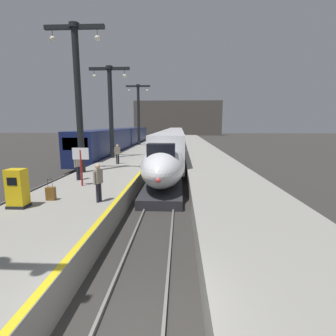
{
  "coord_description": "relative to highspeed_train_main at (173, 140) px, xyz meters",
  "views": [
    {
      "loc": [
        1.08,
        -4.42,
        4.42
      ],
      "look_at": [
        0.35,
        10.87,
        1.8
      ],
      "focal_mm": 27.2,
      "sensor_mm": 36.0,
      "label": 1
    }
  ],
  "objects": [
    {
      "name": "platform_left",
      "position": [
        -4.05,
        -11.32,
        -1.43
      ],
      "size": [
        4.8,
        110.0,
        1.05
      ],
      "primitive_type": "cube",
      "color": "gray",
      "rests_on": "ground"
    },
    {
      "name": "platform_right",
      "position": [
        4.05,
        -11.32,
        -1.43
      ],
      "size": [
        4.8,
        110.0,
        1.05
      ],
      "primitive_type": "cube",
      "color": "gray",
      "rests_on": "ground"
    },
    {
      "name": "platform_left_safety_stripe",
      "position": [
        -1.77,
        -11.32,
        -0.9
      ],
      "size": [
        0.2,
        107.8,
        0.01
      ],
      "primitive_type": "cube",
      "color": "yellow",
      "rests_on": "platform_left"
    },
    {
      "name": "rail_main_left",
      "position": [
        -0.75,
        -8.57,
        -1.89
      ],
      "size": [
        0.08,
        110.0,
        0.12
      ],
      "primitive_type": "cube",
      "color": "slate",
      "rests_on": "ground"
    },
    {
      "name": "rail_main_right",
      "position": [
        0.75,
        -8.57,
        -1.89
      ],
      "size": [
        0.08,
        110.0,
        0.12
      ],
      "primitive_type": "cube",
      "color": "slate",
      "rests_on": "ground"
    },
    {
      "name": "rail_secondary_left",
      "position": [
        -8.85,
        -8.57,
        -1.89
      ],
      "size": [
        0.08,
        110.0,
        0.12
      ],
      "primitive_type": "cube",
      "color": "slate",
      "rests_on": "ground"
    },
    {
      "name": "rail_secondary_right",
      "position": [
        -7.35,
        -8.57,
        -1.89
      ],
      "size": [
        0.08,
        110.0,
        0.12
      ],
      "primitive_type": "cube",
      "color": "slate",
      "rests_on": "ground"
    },
    {
      "name": "highspeed_train_main",
      "position": [
        0.0,
        0.0,
        0.0
      ],
      "size": [
        2.92,
        57.79,
        3.6
      ],
      "color": "silver",
      "rests_on": "ground"
    },
    {
      "name": "regional_train_adjacent",
      "position": [
        -8.1,
        -0.52,
        0.18
      ],
      "size": [
        2.85,
        36.6,
        3.8
      ],
      "color": "#141E4C",
      "rests_on": "ground"
    },
    {
      "name": "station_column_mid",
      "position": [
        -5.9,
        -22.88,
        5.01
      ],
      "size": [
        4.0,
        0.68,
        9.91
      ],
      "color": "black",
      "rests_on": "platform_left"
    },
    {
      "name": "station_column_far",
      "position": [
        -5.9,
        -14.71,
        4.53
      ],
      "size": [
        4.0,
        0.68,
        9.0
      ],
      "color": "black",
      "rests_on": "platform_left"
    },
    {
      "name": "station_column_distant",
      "position": [
        -5.9,
        2.56,
        4.97
      ],
      "size": [
        4.0,
        0.68,
        9.83
      ],
      "color": "black",
      "rests_on": "platform_left"
    },
    {
      "name": "passenger_near_edge",
      "position": [
        -2.48,
        -29.82,
        0.09
      ],
      "size": [
        0.34,
        0.54,
        1.69
      ],
      "color": "#23232D",
      "rests_on": "platform_left"
    },
    {
      "name": "passenger_mid_platform",
      "position": [
        -5.15,
        -25.45,
        0.09
      ],
      "size": [
        0.36,
        0.53,
        1.69
      ],
      "color": "#23232D",
      "rests_on": "platform_left"
    },
    {
      "name": "passenger_far_waiting",
      "position": [
        -4.3,
        -18.96,
        0.09
      ],
      "size": [
        0.44,
        0.42,
        1.69
      ],
      "color": "#23232D",
      "rests_on": "platform_left"
    },
    {
      "name": "rolling_suitcase",
      "position": [
        -4.73,
        -29.67,
        -0.6
      ],
      "size": [
        0.4,
        0.22,
        0.98
      ],
      "color": "brown",
      "rests_on": "platform_left"
    },
    {
      "name": "ticket_machine_yellow",
      "position": [
        -5.55,
        -30.72,
        -0.16
      ],
      "size": [
        0.76,
        0.62,
        1.6
      ],
      "color": "yellow",
      "rests_on": "platform_left"
    },
    {
      "name": "departure_info_board",
      "position": [
        -4.37,
        -26.9,
        0.61
      ],
      "size": [
        0.9,
        0.1,
        2.12
      ],
      "color": "maroon",
      "rests_on": "platform_left"
    },
    {
      "name": "terminus_back_wall",
      "position": [
        0.0,
        65.93,
        5.05
      ],
      "size": [
        36.0,
        2.0,
        14.0
      ],
      "primitive_type": "cube",
      "color": "#4C4742",
      "rests_on": "ground"
    }
  ]
}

